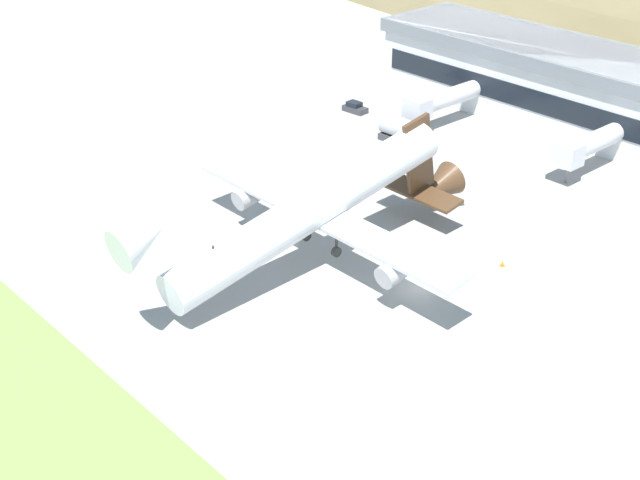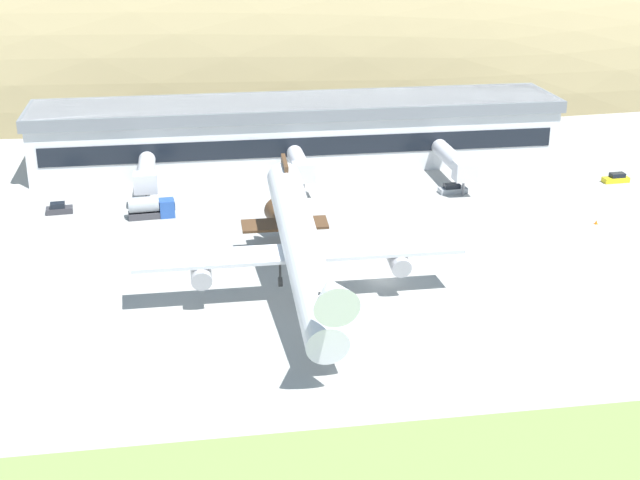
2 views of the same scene
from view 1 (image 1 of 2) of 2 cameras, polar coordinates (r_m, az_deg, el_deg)
ground_plane at (r=89.49m, az=6.30°, el=-3.12°), size 399.01×399.01×0.00m
jetway_0 at (r=128.86m, az=7.65°, el=8.84°), size 3.38×13.74×5.43m
jetway_1 at (r=116.79m, az=16.61°, el=5.80°), size 3.38×12.25×5.43m
cargo_airplane at (r=90.05m, az=-0.25°, el=1.95°), size 37.12×44.44×12.25m
service_car_1 at (r=134.87m, az=2.24°, el=8.45°), size 3.87×2.19×1.55m
fuel_truck at (r=123.31m, az=5.18°, el=6.82°), size 6.71×2.79×3.14m
traffic_cone_1 at (r=94.69m, az=11.60°, el=-1.48°), size 0.52×0.52×0.58m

